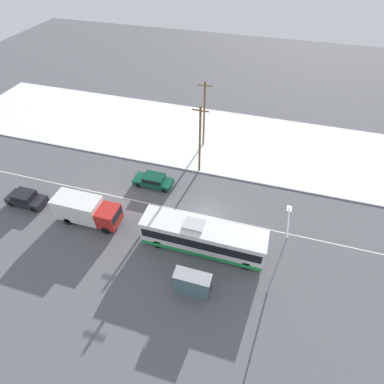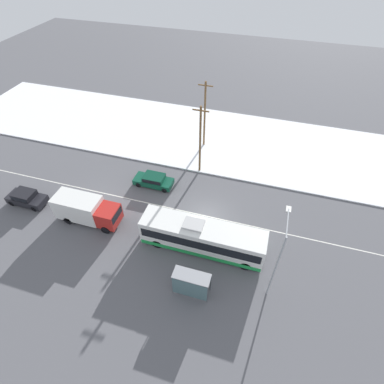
% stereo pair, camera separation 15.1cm
% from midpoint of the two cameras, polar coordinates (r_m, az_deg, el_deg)
% --- Properties ---
extents(ground_plane, '(120.00, 120.00, 0.00)m').
position_cam_midpoint_polar(ground_plane, '(31.16, 2.93, -4.61)').
color(ground_plane, '#56565B').
extents(snow_lot, '(80.00, 15.04, 0.12)m').
position_cam_midpoint_polar(snow_lot, '(41.61, 7.87, 9.54)').
color(snow_lot, white).
rests_on(snow_lot, ground_plane).
extents(lane_marking_center, '(60.00, 0.12, 0.00)m').
position_cam_midpoint_polar(lane_marking_center, '(31.15, 2.93, -4.61)').
color(lane_marking_center, silver).
rests_on(lane_marking_center, ground_plane).
extents(city_bus, '(11.29, 2.57, 3.19)m').
position_cam_midpoint_polar(city_bus, '(27.45, 2.15, -8.59)').
color(city_bus, white).
rests_on(city_bus, ground_plane).
extents(box_truck, '(6.53, 2.30, 2.86)m').
position_cam_midpoint_polar(box_truck, '(31.40, -19.42, -3.10)').
color(box_truck, silver).
rests_on(box_truck, ground_plane).
extents(sedan_car, '(4.43, 1.80, 1.39)m').
position_cam_midpoint_polar(sedan_car, '(34.22, -7.18, 2.30)').
color(sedan_car, '#0F4733').
rests_on(sedan_car, ground_plane).
extents(parked_car_near_truck, '(4.13, 1.80, 1.55)m').
position_cam_midpoint_polar(parked_car_near_truck, '(36.36, -28.95, -0.89)').
color(parked_car_near_truck, black).
rests_on(parked_car_near_truck, ground_plane).
extents(pedestrian_at_stop, '(0.61, 0.27, 1.70)m').
position_cam_midpoint_polar(pedestrian_at_stop, '(25.87, 1.00, -15.60)').
color(pedestrian_at_stop, '#23232D').
rests_on(pedestrian_at_stop, ground_plane).
extents(bus_shelter, '(3.01, 1.20, 2.40)m').
position_cam_midpoint_polar(bus_shelter, '(24.78, -0.09, -17.03)').
color(bus_shelter, gray).
rests_on(bus_shelter, ground_plane).
extents(streetlamp, '(0.36, 3.13, 7.63)m').
position_cam_midpoint_polar(streetlamp, '(23.30, 16.40, -11.19)').
color(streetlamp, '#9EA3A8').
rests_on(streetlamp, ground_plane).
extents(utility_pole_roadside, '(1.80, 0.24, 8.55)m').
position_cam_midpoint_polar(utility_pole_roadside, '(33.68, 1.69, 9.90)').
color(utility_pole_roadside, brown).
rests_on(utility_pole_roadside, ground_plane).
extents(utility_pole_snowlot, '(1.80, 0.24, 8.78)m').
position_cam_midpoint_polar(utility_pole_snowlot, '(38.21, 2.55, 14.55)').
color(utility_pole_snowlot, brown).
rests_on(utility_pole_snowlot, ground_plane).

